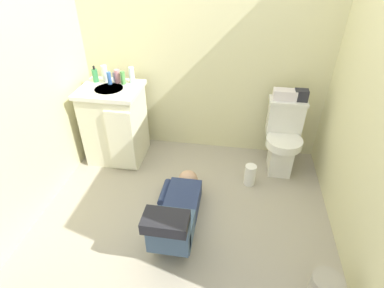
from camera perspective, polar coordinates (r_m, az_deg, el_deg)
ground_plane at (r=2.87m, az=-1.04°, el=-11.88°), size 3.02×3.05×0.04m
wall_back at (r=3.16m, az=2.27°, el=18.65°), size 2.68×0.08×2.40m
wall_left at (r=2.70m, az=-30.19°, el=11.38°), size 0.08×2.05×2.40m
wall_right at (r=2.33m, az=32.25°, el=7.46°), size 0.08×2.05×2.40m
toilet at (r=3.21m, az=16.61°, el=1.08°), size 0.36×0.46×0.75m
vanity_cabinet at (r=3.32m, az=-14.09°, el=3.76°), size 0.60×0.53×0.82m
faucet at (r=3.25m, az=-14.34°, el=11.94°), size 0.02×0.02×0.10m
person_plumber at (r=2.56m, az=-2.85°, el=-12.71°), size 0.39×1.06×0.52m
tissue_box at (r=3.08m, az=16.94°, el=8.81°), size 0.22×0.11×0.10m
toiletry_bag at (r=3.10m, az=19.71°, el=8.57°), size 0.12×0.09×0.11m
soap_dispenser at (r=3.31m, az=-17.62°, el=12.10°), size 0.06×0.06×0.17m
bottle_white at (r=3.29m, az=-15.98°, el=12.55°), size 0.06×0.06×0.16m
bottle_blue at (r=3.21m, az=-15.18°, el=11.77°), size 0.04×0.04×0.12m
bottle_pink at (r=3.23m, az=-13.74°, el=12.20°), size 0.06×0.06×0.14m
bottle_green at (r=3.18m, az=-12.77°, el=11.95°), size 0.05×0.05×0.13m
bottle_clear at (r=3.19m, az=-11.19°, el=12.52°), size 0.06×0.06×0.16m
paper_towel_roll at (r=3.07m, az=10.77°, el=-5.69°), size 0.11×0.11×0.22m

